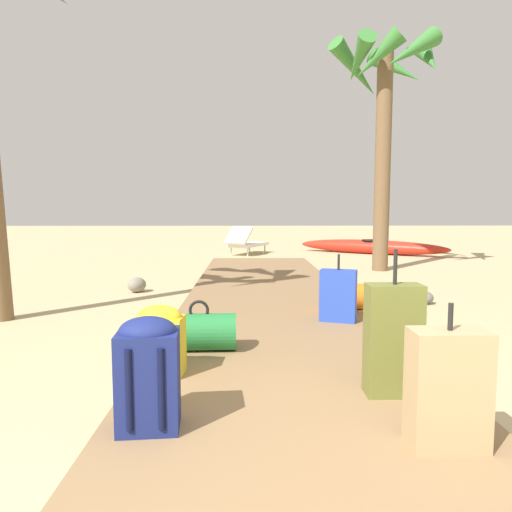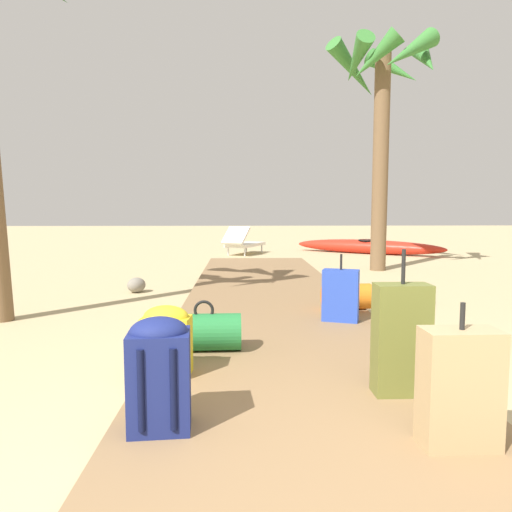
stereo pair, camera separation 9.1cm
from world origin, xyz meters
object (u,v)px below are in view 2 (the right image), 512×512
object	(u,v)px
suitcase_olive	(401,339)
palm_tree_far_right	(385,91)
duffel_bag_orange	(347,296)
kayak	(367,247)
suitcase_blue	(341,295)
duffel_bag_green	(204,332)
backpack_yellow	(166,339)
lounge_chair	(243,242)
suitcase_tan	(459,388)
backpack_navy	(159,371)

from	to	relation	value
suitcase_olive	palm_tree_far_right	xyz separation A→B (m)	(1.81, 6.55, 3.06)
duffel_bag_orange	kayak	distance (m)	7.97
suitcase_blue	duffel_bag_orange	bearing A→B (deg)	71.05
duffel_bag_green	suitcase_blue	world-z (taller)	suitcase_blue
duffel_bag_green	palm_tree_far_right	distance (m)	7.18
suitcase_olive	backpack_yellow	size ratio (longest dim) A/B	1.85
duffel_bag_orange	backpack_yellow	world-z (taller)	backpack_yellow
palm_tree_far_right	lounge_chair	bearing A→B (deg)	128.40
suitcase_tan	duffel_bag_green	size ratio (longest dim) A/B	1.16
duffel_bag_orange	suitcase_blue	bearing A→B (deg)	-108.95
suitcase_blue	backpack_navy	bearing A→B (deg)	-121.29
backpack_navy	backpack_yellow	bearing A→B (deg)	96.39
palm_tree_far_right	lounge_chair	distance (m)	5.41
duffel_bag_orange	backpack_yellow	distance (m)	2.72
suitcase_tan	suitcase_blue	bearing A→B (deg)	90.63
duffel_bag_orange	backpack_yellow	xyz separation A→B (m)	(-1.72, -2.11, 0.11)
suitcase_blue	backpack_yellow	size ratio (longest dim) A/B	1.42
duffel_bag_orange	lounge_chair	bearing A→B (deg)	98.64
backpack_yellow	lounge_chair	bearing A→B (deg)	86.53
suitcase_tan	palm_tree_far_right	size ratio (longest dim) A/B	0.15
backpack_navy	duffel_bag_green	bearing A→B (deg)	84.96
suitcase_olive	duffel_bag_green	bearing A→B (deg)	143.31
palm_tree_far_right	lounge_chair	world-z (taller)	palm_tree_far_right
backpack_yellow	palm_tree_far_right	size ratio (longest dim) A/B	0.11
duffel_bag_orange	lounge_chair	xyz separation A→B (m)	(-1.14, 7.50, 0.10)
suitcase_blue	suitcase_olive	bearing A→B (deg)	-90.94
suitcase_blue	kayak	xyz separation A→B (m)	(2.46, 8.21, -0.15)
palm_tree_far_right	kayak	size ratio (longest dim) A/B	1.21
lounge_chair	kayak	xyz separation A→B (m)	(3.41, 0.14, -0.13)
duffel_bag_green	backpack_yellow	size ratio (longest dim) A/B	1.24
duffel_bag_green	palm_tree_far_right	xyz separation A→B (m)	(3.09, 5.60, 3.26)
suitcase_tan	palm_tree_far_right	xyz separation A→B (m)	(1.75, 7.21, 3.12)
lounge_chair	kayak	world-z (taller)	lounge_chair
duffel_bag_green	suitcase_blue	bearing A→B (deg)	36.56
suitcase_blue	backpack_yellow	world-z (taller)	suitcase_blue
suitcase_tan	duffel_bag_orange	distance (m)	3.16
palm_tree_far_right	kayak	bearing A→B (deg)	79.28
duffel_bag_green	duffel_bag_orange	world-z (taller)	duffel_bag_green
palm_tree_far_right	kayak	distance (m)	4.92
kayak	duffel_bag_orange	bearing A→B (deg)	-106.52
suitcase_olive	backpack_yellow	world-z (taller)	suitcase_olive
suitcase_tan	suitcase_blue	size ratio (longest dim) A/B	1.02
suitcase_tan	kayak	distance (m)	11.06
suitcase_blue	lounge_chair	world-z (taller)	suitcase_blue
duffel_bag_green	backpack_navy	world-z (taller)	backpack_navy
suitcase_tan	duffel_bag_orange	size ratio (longest dim) A/B	1.23
suitcase_olive	suitcase_tan	bearing A→B (deg)	-84.77
suitcase_tan	kayak	xyz separation A→B (m)	(2.43, 10.79, -0.17)
suitcase_tan	duffel_bag_orange	xyz separation A→B (m)	(0.17, 3.15, -0.14)
suitcase_blue	backpack_yellow	xyz separation A→B (m)	(-1.53, -1.54, -0.01)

